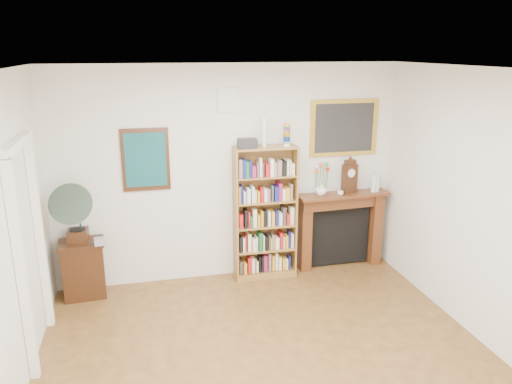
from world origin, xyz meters
The scene contains 15 objects.
room centered at (0.00, 0.00, 1.40)m, with size 4.51×5.01×2.81m.
door_casing centered at (-2.21, 1.20, 1.26)m, with size 0.08×1.02×2.17m.
teal_poster centered at (-1.05, 2.48, 1.65)m, with size 0.58×0.04×0.78m.
small_picture centered at (0.00, 2.48, 2.35)m, with size 0.26×0.04×0.30m.
gilt_painting centered at (1.55, 2.48, 1.95)m, with size 0.95×0.04×0.75m.
bookshelf centered at (0.44, 2.33, 0.99)m, with size 0.82×0.30×2.04m.
side_cabinet centered at (-1.88, 2.29, 0.36)m, with size 0.53×0.38×0.72m, color black.
fireplace centered at (1.53, 2.40, 0.63)m, with size 1.29×0.37×1.08m.
gramophone centered at (-1.91, 2.18, 1.16)m, with size 0.48×0.60×0.79m.
cd_stack centered at (-1.65, 2.14, 0.76)m, with size 0.12×0.12×0.08m, color #B3B3BF.
mantel_clock centered at (1.62, 2.38, 1.30)m, with size 0.21×0.15×0.45m.
flower_vase centered at (1.21, 2.34, 1.16)m, with size 0.16×0.16×0.17m, color white.
teacup centered at (1.46, 2.27, 1.11)m, with size 0.08×0.08×0.06m, color silver.
bottle_left centered at (1.96, 2.33, 1.20)m, with size 0.07×0.07×0.24m, color silver.
bottle_right centered at (2.02, 2.34, 1.18)m, with size 0.06×0.06×0.20m, color silver.
Camera 1 is at (-1.12, -3.67, 2.98)m, focal length 35.00 mm.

